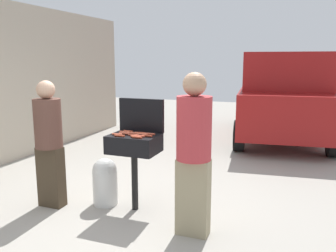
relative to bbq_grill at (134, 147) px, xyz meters
The scene contains 21 objects.
ground_plane 0.85m from the bbq_grill, behind, with size 24.00×24.00×0.00m, color #9E998E.
bbq_grill is the anchor object (origin of this frame).
grill_lid_open 0.42m from the bbq_grill, 90.00° to the left, with size 0.60×0.05×0.42m, color black.
hot_dog_0 0.26m from the bbq_grill, 151.80° to the right, with size 0.03×0.03×0.13m, color #C6593D.
hot_dog_1 0.25m from the bbq_grill, 123.87° to the right, with size 0.03×0.03×0.13m, color #AD4228.
hot_dog_2 0.17m from the bbq_grill, 68.35° to the right, with size 0.03×0.03×0.13m, color #B74C33.
hot_dog_3 0.23m from the bbq_grill, 161.67° to the left, with size 0.03×0.03×0.13m, color #C6593D.
hot_dog_4 0.18m from the bbq_grill, 53.55° to the left, with size 0.03×0.03×0.13m, color #AD4228.
hot_dog_5 0.24m from the bbq_grill, 139.60° to the left, with size 0.03×0.03×0.13m, color #AD4228.
hot_dog_6 0.23m from the bbq_grill, 55.86° to the right, with size 0.03×0.03×0.13m, color #B74C33.
hot_dog_7 0.22m from the bbq_grill, 37.83° to the right, with size 0.03×0.03×0.13m, color #B74C33.
hot_dog_8 0.20m from the bbq_grill, behind, with size 0.03×0.03×0.13m, color #C6593D.
hot_dog_9 0.16m from the bbq_grill, 143.23° to the left, with size 0.03×0.03×0.13m, color #C6593D.
hot_dog_10 0.19m from the bbq_grill, ahead, with size 0.03×0.03×0.13m, color #C6593D.
hot_dog_11 0.25m from the bbq_grill, 12.21° to the right, with size 0.03×0.03×0.13m, color #AD4228.
hot_dog_12 0.25m from the bbq_grill, 17.75° to the left, with size 0.03×0.03×0.13m, color #B74C33.
hot_dog_13 0.26m from the bbq_grill, 53.59° to the right, with size 0.03×0.03×0.13m, color #AD4228.
propane_tank 0.66m from the bbq_grill, behind, with size 0.32×0.32×0.62m.
person_left 1.09m from the bbq_grill, 165.37° to the right, with size 0.34×0.34×1.61m.
person_right 0.95m from the bbq_grill, 22.27° to the right, with size 0.37×0.37×1.74m.
parked_minivan 5.20m from the bbq_grill, 73.87° to the left, with size 2.44×4.59×2.02m.
Camera 1 is at (2.12, -3.80, 1.85)m, focal length 37.74 mm.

